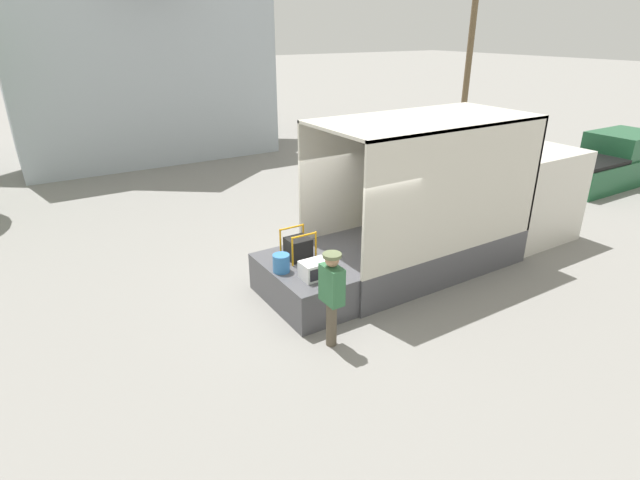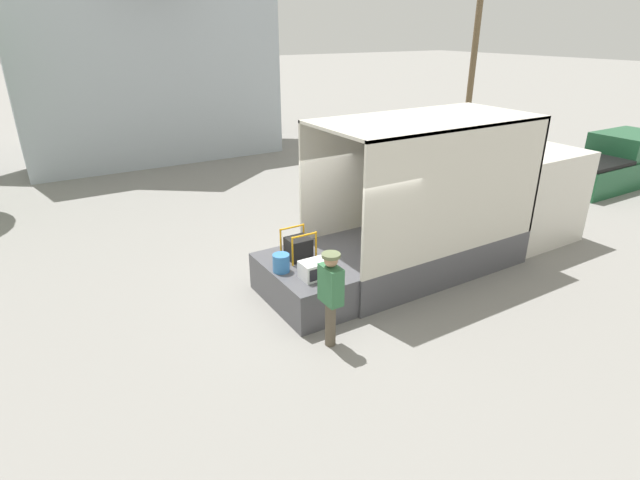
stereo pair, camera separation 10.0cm
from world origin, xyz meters
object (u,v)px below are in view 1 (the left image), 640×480
(portable_generator, at_px, (299,248))
(orange_bucket, at_px, (281,263))
(pickup_truck_green, at_px, (612,163))
(microwave, at_px, (315,270))
(utility_pole, at_px, (471,38))
(worker_person, at_px, (332,290))
(box_truck, at_px, (475,211))

(portable_generator, bearing_deg, orange_bucket, -149.66)
(orange_bucket, xyz_separation_m, pickup_truck_green, (13.56, 1.43, -0.27))
(microwave, xyz_separation_m, utility_pole, (14.31, 9.89, 3.54))
(pickup_truck_green, bearing_deg, microwave, -171.47)
(orange_bucket, distance_m, utility_pole, 17.78)
(orange_bucket, relative_size, worker_person, 0.20)
(box_truck, height_order, pickup_truck_green, box_truck)
(utility_pole, bearing_deg, pickup_truck_green, -98.28)
(portable_generator, height_order, pickup_truck_green, pickup_truck_green)
(portable_generator, bearing_deg, microwave, -101.10)
(utility_pole, bearing_deg, worker_person, -143.34)
(pickup_truck_green, distance_m, utility_pole, 8.86)
(microwave, xyz_separation_m, worker_person, (-0.27, -0.96, 0.11))
(microwave, bearing_deg, portable_generator, 78.90)
(box_truck, xyz_separation_m, worker_person, (-4.99, -1.49, 0.06))
(microwave, relative_size, worker_person, 0.30)
(utility_pole, bearing_deg, box_truck, -135.70)
(box_truck, bearing_deg, orange_bucket, 179.84)
(utility_pole, bearing_deg, orange_bucket, -147.56)
(worker_person, relative_size, utility_pole, 0.20)
(pickup_truck_green, bearing_deg, utility_pole, 81.72)
(worker_person, xyz_separation_m, pickup_truck_green, (13.43, 2.94, -0.37))
(orange_bucket, relative_size, pickup_truck_green, 0.06)
(microwave, height_order, portable_generator, portable_generator)
(box_truck, bearing_deg, worker_person, -163.34)
(pickup_truck_green, bearing_deg, portable_generator, -175.17)
(pickup_truck_green, bearing_deg, worker_person, -167.67)
(microwave, distance_m, orange_bucket, 0.67)
(worker_person, bearing_deg, pickup_truck_green, 12.33)
(portable_generator, xyz_separation_m, worker_person, (-0.44, -1.84, 0.05))
(orange_bucket, bearing_deg, box_truck, -0.16)
(worker_person, bearing_deg, microwave, 74.27)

